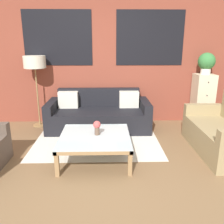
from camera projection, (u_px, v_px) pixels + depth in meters
ground_plane at (104, 179)px, 3.08m from camera, size 16.00×16.00×0.00m
wall_back_brick at (104, 57)px, 5.03m from camera, size 8.40×0.09×2.80m
rug at (97, 142)px, 4.22m from camera, size 2.21×1.47×0.00m
couch_dark at (99, 115)px, 4.87m from camera, size 2.04×0.88×0.78m
coffee_table at (95, 139)px, 3.54m from camera, size 1.04×1.04×0.38m
floor_lamp at (35, 65)px, 4.75m from camera, size 0.44×0.44×1.46m
drawer_cabinet at (202, 100)px, 5.05m from camera, size 0.39×0.42×1.08m
potted_plant at (207, 62)px, 4.83m from camera, size 0.35×0.35×0.44m
flower_vase at (97, 127)px, 3.53m from camera, size 0.11×0.11×0.22m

